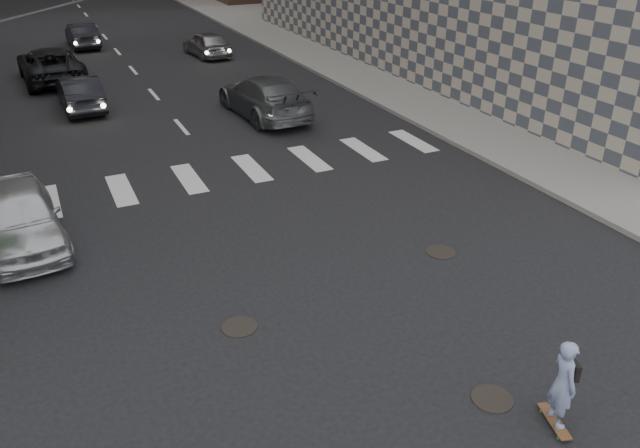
# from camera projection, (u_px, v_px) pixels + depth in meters

# --- Properties ---
(ground) EXTENTS (160.00, 160.00, 0.00)m
(ground) POSITION_uv_depth(u_px,v_px,m) (358.00, 335.00, 11.99)
(ground) COLOR black
(ground) RESTS_ON ground
(sidewalk_right) EXTENTS (13.00, 80.00, 0.15)m
(sidewalk_right) POSITION_uv_depth(u_px,v_px,m) (420.00, 58.00, 33.56)
(sidewalk_right) COLOR gray
(sidewalk_right) RESTS_ON ground
(manhole_a) EXTENTS (0.70, 0.70, 0.02)m
(manhole_a) POSITION_uv_depth(u_px,v_px,m) (492.00, 399.00, 10.42)
(manhole_a) COLOR black
(manhole_a) RESTS_ON ground
(manhole_b) EXTENTS (0.70, 0.70, 0.02)m
(manhole_b) POSITION_uv_depth(u_px,v_px,m) (239.00, 327.00, 12.20)
(manhole_b) COLOR black
(manhole_b) RESTS_ON ground
(manhole_c) EXTENTS (0.70, 0.70, 0.02)m
(manhole_c) POSITION_uv_depth(u_px,v_px,m) (441.00, 252.00, 14.84)
(manhole_c) COLOR black
(manhole_c) RESTS_ON ground
(skateboarder) EXTENTS (0.51, 0.84, 1.62)m
(skateboarder) POSITION_uv_depth(u_px,v_px,m) (563.00, 383.00, 9.53)
(skateboarder) COLOR brown
(skateboarder) RESTS_ON ground
(silver_sedan) EXTENTS (2.13, 4.47, 1.47)m
(silver_sedan) POSITION_uv_depth(u_px,v_px,m) (20.00, 217.00, 14.90)
(silver_sedan) COLOR silver
(silver_sedan) RESTS_ON ground
(traffic_car_a) EXTENTS (1.59, 4.18, 1.36)m
(traffic_car_a) POSITION_uv_depth(u_px,v_px,m) (80.00, 93.00, 25.03)
(traffic_car_a) COLOR black
(traffic_car_a) RESTS_ON ground
(traffic_car_b) EXTENTS (2.53, 5.52, 1.56)m
(traffic_car_b) POSITION_uv_depth(u_px,v_px,m) (264.00, 96.00, 24.19)
(traffic_car_b) COLOR #565A5D
(traffic_car_b) RESTS_ON ground
(traffic_car_c) EXTENTS (2.88, 5.74, 1.56)m
(traffic_car_c) POSITION_uv_depth(u_px,v_px,m) (50.00, 65.00, 29.02)
(traffic_car_c) COLOR black
(traffic_car_c) RESTS_ON ground
(traffic_car_d) EXTENTS (2.06, 4.13, 1.35)m
(traffic_car_d) POSITION_uv_depth(u_px,v_px,m) (206.00, 44.00, 34.00)
(traffic_car_d) COLOR #9DA0A4
(traffic_car_d) RESTS_ON ground
(traffic_car_e) EXTENTS (1.61, 4.23, 1.38)m
(traffic_car_e) POSITION_uv_depth(u_px,v_px,m) (82.00, 35.00, 36.21)
(traffic_car_e) COLOR black
(traffic_car_e) RESTS_ON ground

